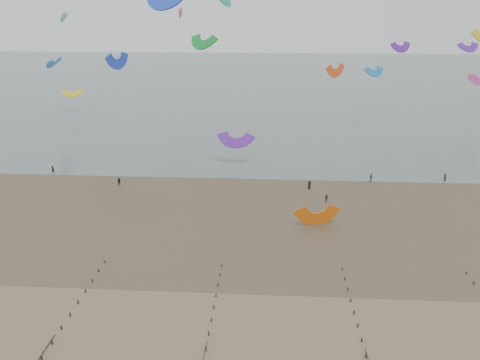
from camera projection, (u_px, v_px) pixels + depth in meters
name	position (u px, v px, depth m)	size (l,w,h in m)	color
ground	(181.00, 315.00, 59.51)	(500.00, 500.00, 0.00)	brown
sea_and_shore	(192.00, 206.00, 91.90)	(500.00, 665.00, 0.03)	#475654
kitesurfer_lead	(53.00, 169.00, 109.51)	(0.65, 0.42, 1.77)	black
kitesurfers	(340.00, 178.00, 104.02)	(129.07, 23.24, 1.83)	black
grounded_kite	(316.00, 224.00, 84.15)	(7.10, 3.72, 5.41)	#E65E0E
kites_airborne	(198.00, 64.00, 140.94)	(245.50, 123.05, 38.66)	#F653B4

